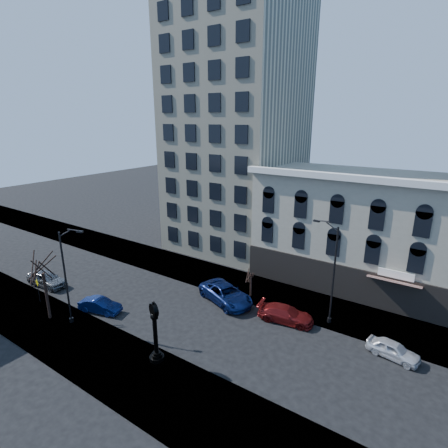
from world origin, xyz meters
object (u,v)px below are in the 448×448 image
Objects in this scene: street_clock at (155,334)px; street_lamp_near at (69,252)px; car_near_a at (47,279)px; car_near_b at (100,305)px; warning_sign at (38,286)px.

street_lamp_near reaches higher than street_clock.
street_lamp_near is at bearing -156.21° from street_clock.
car_near_b is (9.20, -0.21, -0.16)m from car_near_a.
warning_sign is at bearing 93.14° from car_near_b.
warning_sign reaches higher than car_near_a.
street_clock is 9.69m from car_near_b.
street_clock is 2.00× the size of warning_sign.
warning_sign is at bearing -136.14° from car_near_a.
warning_sign is 0.61× the size of car_near_b.
street_lamp_near is at bearing 165.50° from car_near_b.
car_near_b is (6.32, 2.24, -1.13)m from warning_sign.
street_lamp_near is 3.64× the size of warning_sign.
street_clock is 1.01× the size of car_near_a.
car_near_a reaches higher than car_near_b.
warning_sign is (-15.63, -0.13, -0.53)m from street_clock.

